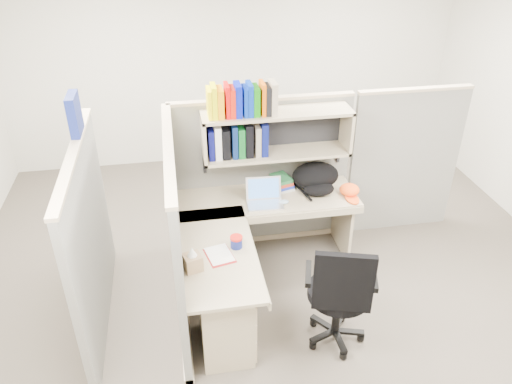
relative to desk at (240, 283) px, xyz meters
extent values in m
plane|color=#3B362D|center=(0.41, 0.29, -0.44)|extent=(6.00, 6.00, 0.00)
plane|color=beige|center=(0.41, 3.29, 0.91)|extent=(6.00, 0.00, 6.00)
cube|color=slate|center=(0.41, 1.19, 0.36)|extent=(1.80, 0.06, 1.60)
cube|color=tan|center=(0.41, 1.19, 1.18)|extent=(1.80, 0.08, 0.03)
cube|color=slate|center=(-0.49, 0.29, 0.36)|extent=(0.06, 1.80, 1.60)
cube|color=tan|center=(-0.49, 0.29, 1.18)|extent=(0.08, 1.80, 0.03)
cube|color=slate|center=(-1.19, 0.29, 0.36)|extent=(0.06, 1.80, 1.60)
cube|color=slate|center=(1.96, 1.19, 0.36)|extent=(1.20, 0.06, 1.60)
cube|color=navy|center=(-1.19, 0.64, 1.35)|extent=(0.07, 0.27, 0.32)
cube|color=white|center=(-0.46, 0.44, 0.76)|extent=(0.00, 0.21, 0.28)
cube|color=gray|center=(0.51, 0.99, 1.11)|extent=(1.40, 0.34, 0.03)
cube|color=gray|center=(0.51, 0.99, 0.70)|extent=(1.40, 0.34, 0.03)
cube|color=gray|center=(-0.18, 0.99, 0.90)|extent=(0.03, 0.34, 0.44)
cube|color=gray|center=(1.19, 0.99, 0.90)|extent=(0.03, 0.34, 0.44)
cube|color=black|center=(0.51, 1.15, 0.90)|extent=(1.38, 0.01, 0.41)
cube|color=yellow|center=(-0.11, 0.97, 1.25)|extent=(0.03, 0.20, 0.26)
cube|color=#DFDF04|center=(-0.07, 0.97, 1.27)|extent=(0.05, 0.20, 0.29)
cube|color=orange|center=(-0.02, 0.97, 1.25)|extent=(0.06, 0.20, 0.26)
cube|color=red|center=(0.05, 0.97, 1.27)|extent=(0.04, 0.20, 0.29)
cube|color=red|center=(0.09, 0.97, 1.25)|extent=(0.05, 0.20, 0.26)
cube|color=#0512A6|center=(0.14, 0.97, 1.27)|extent=(0.06, 0.20, 0.29)
cube|color=#042591|center=(0.21, 0.97, 1.25)|extent=(0.04, 0.20, 0.26)
cube|color=#04268F|center=(0.25, 0.97, 1.27)|extent=(0.04, 0.20, 0.29)
cube|color=#0D6E08|center=(0.30, 0.97, 1.25)|extent=(0.06, 0.20, 0.26)
cube|color=#D55405|center=(0.36, 0.97, 1.27)|extent=(0.04, 0.20, 0.29)
cube|color=black|center=(0.41, 0.97, 1.25)|extent=(0.05, 0.20, 0.26)
cube|color=tan|center=(0.46, 0.97, 1.27)|extent=(0.06, 0.20, 0.29)
cube|color=#070949|center=(-0.11, 1.01, 0.86)|extent=(0.05, 0.24, 0.29)
cube|color=silver|center=(-0.05, 1.01, 0.87)|extent=(0.06, 0.24, 0.32)
cube|color=black|center=(0.02, 1.01, 0.86)|extent=(0.07, 0.24, 0.29)
cube|color=#071A49|center=(0.10, 1.01, 0.87)|extent=(0.05, 0.24, 0.32)
cube|color=#0A4C1A|center=(0.17, 1.01, 0.86)|extent=(0.06, 0.24, 0.29)
cube|color=black|center=(0.24, 1.01, 0.87)|extent=(0.07, 0.24, 0.32)
cube|color=gray|center=(0.32, 1.01, 0.86)|extent=(0.05, 0.24, 0.29)
cube|color=#080F54|center=(0.38, 1.01, 0.87)|extent=(0.06, 0.24, 0.32)
cube|color=gray|center=(0.41, 0.86, 0.28)|extent=(1.74, 0.60, 0.03)
cube|color=gray|center=(-0.16, 0.09, 0.28)|extent=(0.60, 1.34, 0.03)
cube|color=gray|center=(0.41, 0.56, 0.24)|extent=(1.74, 0.02, 0.07)
cube|color=gray|center=(0.14, 0.09, 0.24)|extent=(0.02, 1.34, 0.07)
cube|color=gray|center=(-0.16, -0.26, -0.10)|extent=(0.40, 0.55, 0.68)
cube|color=tan|center=(0.05, -0.26, 0.10)|extent=(0.02, 0.50, 0.16)
cube|color=tan|center=(0.05, -0.26, -0.08)|extent=(0.02, 0.50, 0.16)
cube|color=tan|center=(0.05, -0.26, -0.30)|extent=(0.02, 0.50, 0.22)
cube|color=#B2B2B7|center=(0.06, -0.26, 0.10)|extent=(0.01, 0.12, 0.01)
cube|color=gray|center=(1.21, 0.89, -0.09)|extent=(0.03, 0.55, 0.70)
cylinder|color=navy|center=(-0.01, 0.12, 0.34)|extent=(0.10, 0.10, 0.09)
cylinder|color=red|center=(-0.01, 0.12, 0.39)|extent=(0.11, 0.11, 0.02)
ellipsoid|color=#96B7D4|center=(0.53, 0.72, 0.31)|extent=(0.10, 0.08, 0.04)
cylinder|color=white|center=(0.37, 0.99, 0.34)|extent=(0.08, 0.08, 0.10)
cylinder|color=black|center=(0.75, -0.35, 0.08)|extent=(0.51, 0.51, 0.08)
cube|color=black|center=(0.69, -0.57, 0.38)|extent=(0.44, 0.18, 0.51)
cylinder|color=black|center=(0.75, -0.35, -0.13)|extent=(0.07, 0.07, 0.44)
cylinder|color=black|center=(0.75, -0.35, -0.38)|extent=(0.49, 0.49, 0.11)
cube|color=black|center=(0.51, -0.27, 0.25)|extent=(0.12, 0.29, 0.04)
cube|color=black|center=(1.00, -0.42, 0.25)|extent=(0.12, 0.29, 0.04)
camera|label=1|loc=(-0.43, -3.21, 2.81)|focal=35.00mm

